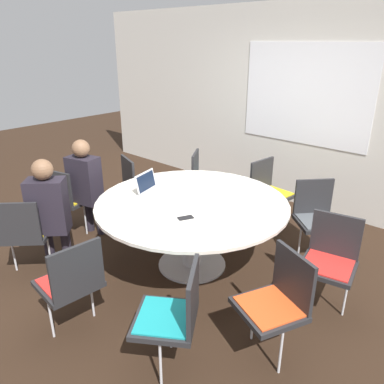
# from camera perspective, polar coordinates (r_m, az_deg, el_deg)

# --- Properties ---
(ground_plane) EXTENTS (16.00, 16.00, 0.00)m
(ground_plane) POSITION_cam_1_polar(r_m,az_deg,el_deg) (4.06, 0.00, -10.98)
(ground_plane) COLOR black
(wall_back) EXTENTS (8.00, 0.07, 2.70)m
(wall_back) POSITION_cam_1_polar(r_m,az_deg,el_deg) (5.36, 16.76, 11.95)
(wall_back) COLOR silver
(wall_back) RESTS_ON ground_plane
(conference_table) EXTENTS (1.91, 1.91, 0.74)m
(conference_table) POSITION_cam_1_polar(r_m,az_deg,el_deg) (3.76, 0.00, -3.22)
(conference_table) COLOR #B7B7BC
(conference_table) RESTS_ON ground_plane
(chair_0) EXTENTS (0.53, 0.52, 0.84)m
(chair_0) POSITION_cam_1_polar(r_m,az_deg,el_deg) (4.69, -18.49, -0.54)
(chair_0) COLOR #262628
(chair_0) RESTS_ON ground_plane
(chair_1) EXTENTS (0.61, 0.61, 0.84)m
(chair_1) POSITION_cam_1_polar(r_m,az_deg,el_deg) (4.02, -24.20, -5.32)
(chair_1) COLOR #262628
(chair_1) RESTS_ON ground_plane
(chair_2) EXTENTS (0.45, 0.47, 0.84)m
(chair_2) POSITION_cam_1_polar(r_m,az_deg,el_deg) (3.12, -17.89, -12.54)
(chair_2) COLOR #262628
(chair_2) RESTS_ON ground_plane
(chair_3) EXTENTS (0.59, 0.60, 0.84)m
(chair_3) POSITION_cam_1_polar(r_m,az_deg,el_deg) (2.69, -2.68, -17.75)
(chair_3) COLOR #262628
(chair_3) RESTS_ON ground_plane
(chair_4) EXTENTS (0.57, 0.56, 0.84)m
(chair_4) POSITION_cam_1_polar(r_m,az_deg,el_deg) (2.86, 12.82, -15.53)
(chair_4) COLOR #262628
(chair_4) RESTS_ON ground_plane
(chair_5) EXTENTS (0.51, 0.50, 0.84)m
(chair_5) POSITION_cam_1_polar(r_m,az_deg,el_deg) (3.47, 20.33, -9.16)
(chair_5) COLOR #262628
(chair_5) RESTS_ON ground_plane
(chair_6) EXTENTS (0.61, 0.61, 0.84)m
(chair_6) POSITION_cam_1_polar(r_m,az_deg,el_deg) (4.21, 18.45, -3.16)
(chair_6) COLOR #262628
(chair_6) RESTS_ON ground_plane
(chair_7) EXTENTS (0.47, 0.48, 0.84)m
(chair_7) POSITION_cam_1_polar(r_m,az_deg,el_deg) (4.77, 11.62, 0.55)
(chair_7) COLOR #262628
(chair_7) RESTS_ON ground_plane
(chair_8) EXTENTS (0.59, 0.60, 0.84)m
(chair_8) POSITION_cam_1_polar(r_m,az_deg,el_deg) (5.04, 1.91, 2.21)
(chair_8) COLOR #262628
(chair_8) RESTS_ON ground_plane
(chair_9) EXTENTS (0.55, 0.54, 0.84)m
(chair_9) POSITION_cam_1_polar(r_m,az_deg,el_deg) (4.92, -8.21, 1.44)
(chair_9) COLOR #262628
(chair_9) RESTS_ON ground_plane
(person_0) EXTENTS (0.40, 0.32, 1.19)m
(person_0) POSITION_cam_1_polar(r_m,az_deg,el_deg) (4.52, -15.91, 1.56)
(person_0) COLOR #231E28
(person_0) RESTS_ON ground_plane
(person_1) EXTENTS (0.41, 0.41, 1.19)m
(person_1) POSITION_cam_1_polar(r_m,az_deg,el_deg) (3.93, -20.98, -2.24)
(person_1) COLOR #231E28
(person_1) RESTS_ON ground_plane
(laptop) EXTENTS (0.33, 0.37, 0.21)m
(laptop) POSITION_cam_1_polar(r_m,az_deg,el_deg) (3.92, -6.21, 0.58)
(laptop) COLOR silver
(laptop) RESTS_ON conference_table
(cell_phone) EXTENTS (0.12, 0.16, 0.01)m
(cell_phone) POSITION_cam_1_polar(r_m,az_deg,el_deg) (3.37, -0.99, -3.94)
(cell_phone) COLOR black
(cell_phone) RESTS_ON conference_table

